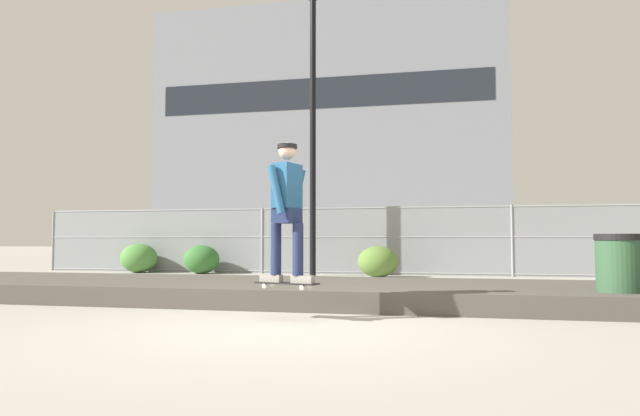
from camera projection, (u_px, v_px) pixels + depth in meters
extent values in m
plane|color=#9E998E|center=(288.00, 327.00, 6.28)|extent=(120.00, 120.00, 0.00)
cube|color=#4C473F|center=(334.00, 292.00, 8.88)|extent=(16.45, 2.96, 0.29)
cube|color=black|center=(287.00, 283.00, 6.86)|extent=(0.82, 0.41, 0.02)
cylinder|color=silver|center=(309.00, 286.00, 6.81)|extent=(0.06, 0.04, 0.05)
cylinder|color=silver|center=(302.00, 288.00, 6.65)|extent=(0.06, 0.04, 0.05)
cylinder|color=silver|center=(272.00, 285.00, 7.05)|extent=(0.06, 0.04, 0.05)
cylinder|color=silver|center=(264.00, 286.00, 6.90)|extent=(0.06, 0.04, 0.05)
cube|color=#99999E|center=(306.00, 285.00, 6.73)|extent=(0.09, 0.15, 0.01)
cube|color=#99999E|center=(268.00, 284.00, 6.98)|extent=(0.09, 0.15, 0.01)
cube|color=gray|center=(303.00, 279.00, 6.76)|extent=(0.30, 0.17, 0.09)
cube|color=gray|center=(271.00, 278.00, 6.96)|extent=(0.30, 0.17, 0.09)
cylinder|color=#1E284C|center=(298.00, 249.00, 6.81)|extent=(0.13, 0.13, 0.62)
cylinder|color=#1E284C|center=(276.00, 249.00, 6.95)|extent=(0.13, 0.13, 0.62)
cube|color=#1E284C|center=(287.00, 216.00, 6.90)|extent=(0.32, 0.39, 0.18)
cube|color=navy|center=(287.00, 186.00, 6.92)|extent=(0.31, 0.42, 0.54)
cylinder|color=navy|center=(297.00, 193.00, 7.13)|extent=(0.25, 0.15, 0.58)
cylinder|color=navy|center=(276.00, 190.00, 6.70)|extent=(0.25, 0.15, 0.58)
sphere|color=tan|center=(287.00, 151.00, 6.94)|extent=(0.21, 0.21, 0.21)
cylinder|color=black|center=(287.00, 146.00, 6.95)|extent=(0.24, 0.24, 0.05)
cylinder|color=gray|center=(53.00, 240.00, 17.66)|extent=(0.06, 0.06, 1.85)
cylinder|color=gray|center=(262.00, 240.00, 16.21)|extent=(0.06, 0.06, 1.85)
cylinder|color=gray|center=(512.00, 241.00, 14.76)|extent=(0.06, 0.06, 1.85)
cylinder|color=gray|center=(381.00, 208.00, 15.54)|extent=(20.27, 0.04, 0.04)
cylinder|color=gray|center=(381.00, 237.00, 15.49)|extent=(20.27, 0.04, 0.04)
cylinder|color=gray|center=(382.00, 273.00, 15.44)|extent=(20.27, 0.04, 0.04)
cube|color=gray|center=(381.00, 241.00, 15.49)|extent=(20.27, 0.01, 1.85)
cylinder|color=black|center=(313.00, 137.00, 15.09)|extent=(0.16, 0.16, 7.33)
cube|color=#474C54|center=(327.00, 248.00, 18.25)|extent=(4.52, 2.11, 0.70)
cube|color=#23282D|center=(320.00, 227.00, 18.31)|extent=(2.31, 1.76, 0.64)
cylinder|color=black|center=(371.00, 259.00, 18.88)|extent=(0.66, 0.29, 0.64)
cylinder|color=black|center=(368.00, 261.00, 17.19)|extent=(0.66, 0.29, 0.64)
cylinder|color=black|center=(290.00, 258.00, 19.27)|extent=(0.66, 0.29, 0.64)
cylinder|color=black|center=(279.00, 260.00, 17.58)|extent=(0.66, 0.29, 0.64)
cube|color=silver|center=(516.00, 249.00, 16.96)|extent=(4.55, 2.22, 0.70)
cube|color=#23282D|center=(509.00, 226.00, 17.02)|extent=(2.34, 1.80, 0.64)
cylinder|color=black|center=(556.00, 260.00, 17.63)|extent=(0.66, 0.30, 0.64)
cylinder|color=black|center=(574.00, 262.00, 15.93)|extent=(0.66, 0.30, 0.64)
cylinder|color=black|center=(466.00, 260.00, 17.95)|extent=(0.66, 0.30, 0.64)
cylinder|color=black|center=(474.00, 262.00, 16.26)|extent=(0.66, 0.30, 0.64)
cube|color=slate|center=(336.00, 138.00, 52.88)|extent=(29.45, 14.08, 20.54)
cube|color=#1E232B|center=(320.00, 93.00, 46.13)|extent=(27.09, 0.04, 2.50)
ellipsoid|color=#477F38|center=(139.00, 258.00, 16.47)|extent=(1.08, 0.88, 0.83)
ellipsoid|color=#336B2D|center=(201.00, 259.00, 15.98)|extent=(1.02, 0.84, 0.79)
ellipsoid|color=#567A33|center=(378.00, 262.00, 14.46)|extent=(1.02, 0.84, 0.79)
cylinder|color=#2D5133|center=(620.00, 277.00, 7.34)|extent=(0.56, 0.56, 0.95)
cylinder|color=black|center=(619.00, 237.00, 7.37)|extent=(0.59, 0.59, 0.08)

